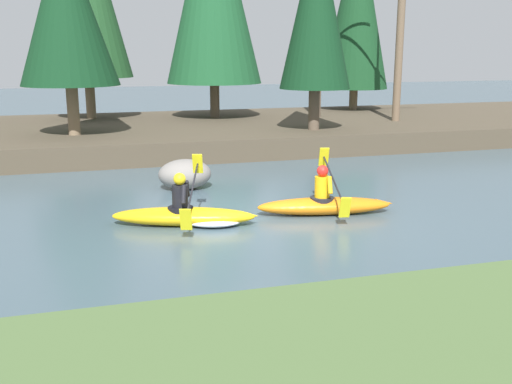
# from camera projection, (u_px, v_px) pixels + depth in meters

# --- Properties ---
(ground_plane) EXTENTS (90.00, 90.00, 0.00)m
(ground_plane) POSITION_uv_depth(u_px,v_px,m) (264.00, 222.00, 11.50)
(ground_plane) COLOR #425660
(riverbank_far) EXTENTS (44.00, 9.11, 0.66)m
(riverbank_far) POSITION_uv_depth(u_px,v_px,m) (177.00, 133.00, 21.37)
(riverbank_far) COLOR #4C4233
(riverbank_far) RESTS_ON ground
(conifer_tree_left) EXTENTS (2.94, 2.94, 6.08)m
(conifer_tree_left) POSITION_uv_depth(u_px,v_px,m) (66.00, 7.00, 17.62)
(conifer_tree_left) COLOR #7A664C
(conifer_tree_left) RESTS_ON riverbank_far
(conifer_tree_mid_right) EXTENTS (2.28, 2.28, 6.50)m
(conifer_tree_mid_right) POSITION_uv_depth(u_px,v_px,m) (316.00, 6.00, 18.79)
(conifer_tree_mid_right) COLOR brown
(conifer_tree_mid_right) RESTS_ON riverbank_far
(conifer_tree_right) EXTENTS (2.87, 2.87, 8.03)m
(conifer_tree_right) POSITION_uv_depth(u_px,v_px,m) (357.00, 4.00, 25.30)
(conifer_tree_right) COLOR #7A664C
(conifer_tree_right) RESTS_ON riverbank_far
(bare_tree_mid_upstream) EXTENTS (3.99, 3.94, 7.27)m
(bare_tree_mid_upstream) POSITION_uv_depth(u_px,v_px,m) (319.00, 27.00, 22.86)
(bare_tree_mid_upstream) COLOR brown
(bare_tree_mid_upstream) RESTS_ON riverbank_far
(bare_tree_mid_downstream) EXTENTS (3.81, 3.76, 6.93)m
(bare_tree_mid_downstream) POSITION_uv_depth(u_px,v_px,m) (400.00, 30.00, 21.44)
(bare_tree_mid_downstream) COLOR brown
(bare_tree_mid_downstream) RESTS_ON riverbank_far
(kayaker_lead) EXTENTS (2.79, 2.06, 1.20)m
(kayaker_lead) POSITION_uv_depth(u_px,v_px,m) (325.00, 203.00, 12.00)
(kayaker_lead) COLOR orange
(kayaker_lead) RESTS_ON ground
(kayaker_middle) EXTENTS (2.76, 2.03, 1.20)m
(kayaker_middle) POSITION_uv_depth(u_px,v_px,m) (189.00, 215.00, 11.25)
(kayaker_middle) COLOR yellow
(kayaker_middle) RESTS_ON ground
(boulder_midstream) EXTENTS (1.26, 0.98, 0.71)m
(boulder_midstream) POSITION_uv_depth(u_px,v_px,m) (185.00, 174.00, 14.16)
(boulder_midstream) COLOR gray
(boulder_midstream) RESTS_ON ground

